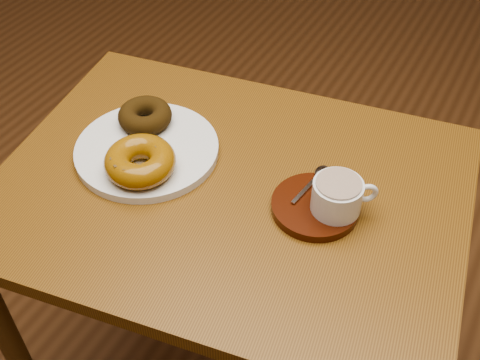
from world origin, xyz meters
The scene contains 8 objects.
ground centered at (0.00, 0.00, 0.00)m, with size 6.00×6.00×0.00m, color brown.
cafe_table centered at (-0.04, -0.20, 0.62)m, with size 0.87×0.71×0.74m.
donut_plate centered at (-0.21, -0.20, 0.75)m, with size 0.26×0.26×0.02m, color white.
donut_cinnamon centered at (-0.25, -0.15, 0.77)m, with size 0.10×0.10×0.04m, color #37230B.
donut_caramel centered at (-0.18, -0.26, 0.78)m, with size 0.14×0.14×0.04m.
saucer centered at (0.11, -0.19, 0.75)m, with size 0.14×0.14×0.02m, color #3A1408.
coffee_cup centered at (0.14, -0.18, 0.78)m, with size 0.10×0.08×0.06m.
teaspoon centered at (0.09, -0.13, 0.76)m, with size 0.03×0.11×0.01m.
Camera 1 is at (0.32, -0.83, 1.46)m, focal length 45.00 mm.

